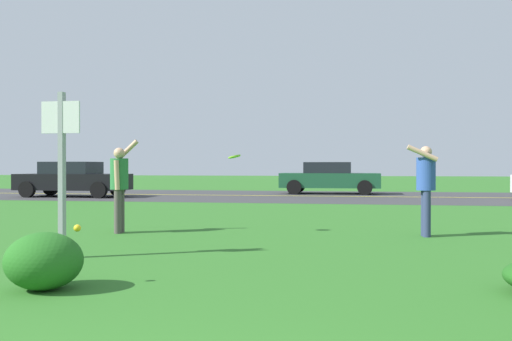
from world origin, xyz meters
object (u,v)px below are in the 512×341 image
Objects in this scene: frisbee_lime at (234,157)px; car_black_leftmost at (73,179)px; car_dark_green_center_left at (329,178)px; sign_post_near_path at (62,157)px; person_thrower_green_shirt at (119,182)px; person_catcher_blue_shirt at (426,182)px.

frisbee_lime is 14.59m from car_black_leftmost.
frisbee_lime is 15.58m from car_dark_green_center_left.
sign_post_near_path is 9.57× the size of frisbee_lime.
sign_post_near_path is 1.28× the size of person_thrower_green_shirt.
frisbee_lime is 0.05× the size of car_black_leftmost.
person_thrower_green_shirt reaches higher than car_dark_green_center_left.
car_dark_green_center_left is at bearing 81.50° from sign_post_near_path.
person_thrower_green_shirt is 13.56m from car_black_leftmost.
sign_post_near_path is 3.67m from frisbee_lime.
sign_post_near_path is at bearing -98.50° from car_dark_green_center_left.
person_thrower_green_shirt is 7.46× the size of frisbee_lime.
frisbee_lime is at bearing 8.28° from person_thrower_green_shirt.
frisbee_lime reaches higher than car_black_leftmost.
person_catcher_blue_shirt is 16.93m from car_black_leftmost.
person_catcher_blue_shirt is 0.37× the size of car_dark_green_center_left.
frisbee_lime is 0.05× the size of car_dark_green_center_left.
person_catcher_blue_shirt is (5.25, 3.38, -0.42)m from sign_post_near_path.
sign_post_near_path is 16.32m from car_black_leftmost.
car_black_leftmost is (-7.56, 14.45, -0.66)m from sign_post_near_path.
car_black_leftmost is (-7.12, 11.53, -0.24)m from person_thrower_green_shirt.
person_thrower_green_shirt is 16.17m from car_dark_green_center_left.
person_catcher_blue_shirt is 3.54m from frisbee_lime.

